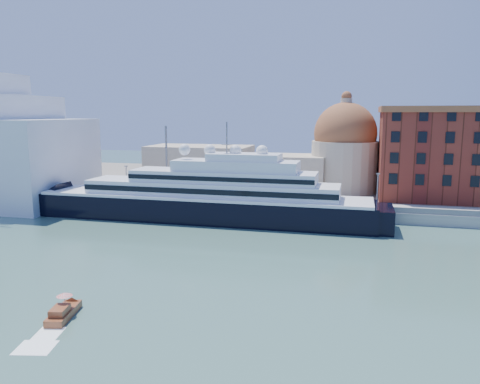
# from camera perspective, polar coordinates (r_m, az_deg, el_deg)

# --- Properties ---
(ground) EXTENTS (400.00, 400.00, 0.00)m
(ground) POSITION_cam_1_polar(r_m,az_deg,el_deg) (81.41, -4.79, -7.25)
(ground) COLOR #32574F
(ground) RESTS_ON ground
(quay) EXTENTS (180.00, 10.00, 2.50)m
(quay) POSITION_cam_1_polar(r_m,az_deg,el_deg) (112.84, 0.80, -1.80)
(quay) COLOR gray
(quay) RESTS_ON ground
(land) EXTENTS (260.00, 72.00, 2.00)m
(land) POSITION_cam_1_polar(r_m,az_deg,el_deg) (152.48, 4.37, 1.06)
(land) COLOR slate
(land) RESTS_ON ground
(quay_fence) EXTENTS (180.00, 0.10, 1.20)m
(quay_fence) POSITION_cam_1_polar(r_m,az_deg,el_deg) (108.19, 0.25, -1.30)
(quay_fence) COLOR slate
(quay_fence) RESTS_ON quay
(superyacht) EXTENTS (84.96, 11.78, 25.39)m
(superyacht) POSITION_cam_1_polar(r_m,az_deg,el_deg) (104.68, -5.86, -1.00)
(superyacht) COLOR black
(superyacht) RESTS_ON ground
(service_barge) EXTENTS (13.76, 5.25, 3.04)m
(service_barge) POSITION_cam_1_polar(r_m,az_deg,el_deg) (119.70, -20.35, -1.93)
(service_barge) COLOR white
(service_barge) RESTS_ON ground
(water_taxi) EXTENTS (3.38, 6.53, 2.96)m
(water_taxi) POSITION_cam_1_polar(r_m,az_deg,el_deg) (59.75, -20.76, -13.51)
(water_taxi) COLOR brown
(water_taxi) RESTS_ON ground
(warehouse) EXTENTS (43.00, 19.00, 23.25)m
(warehouse) POSITION_cam_1_polar(r_m,az_deg,el_deg) (128.75, 26.06, 4.28)
(warehouse) COLOR maroon
(warehouse) RESTS_ON land
(church) EXTENTS (66.00, 18.00, 25.50)m
(church) POSITION_cam_1_polar(r_m,az_deg,el_deg) (133.33, 5.86, 4.10)
(church) COLOR beige
(church) RESTS_ON land
(lamp_posts) EXTENTS (120.80, 2.40, 18.00)m
(lamp_posts) POSITION_cam_1_polar(r_m,az_deg,el_deg) (113.41, -5.64, 2.61)
(lamp_posts) COLOR slate
(lamp_posts) RESTS_ON quay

